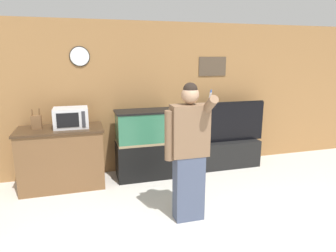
% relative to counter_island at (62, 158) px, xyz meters
% --- Properties ---
extents(wall_back_paneled, '(10.00, 0.08, 2.60)m').
position_rel_counter_island_xyz_m(wall_back_paneled, '(1.72, 0.44, 0.83)').
color(wall_back_paneled, olive).
rests_on(wall_back_paneled, ground_plane).
extents(counter_island, '(1.28, 0.68, 0.95)m').
position_rel_counter_island_xyz_m(counter_island, '(0.00, 0.00, 0.00)').
color(counter_island, brown).
rests_on(counter_island, ground_plane).
extents(microwave, '(0.51, 0.38, 0.31)m').
position_rel_counter_island_xyz_m(microwave, '(0.18, 0.01, 0.63)').
color(microwave, silver).
rests_on(microwave, counter_island).
extents(knife_block, '(0.14, 0.09, 0.31)m').
position_rel_counter_island_xyz_m(knife_block, '(-0.32, 0.04, 0.58)').
color(knife_block, brown).
rests_on(knife_block, counter_island).
extents(aquarium_on_stand, '(0.97, 0.50, 1.15)m').
position_rel_counter_island_xyz_m(aquarium_on_stand, '(1.33, 0.02, 0.10)').
color(aquarium_on_stand, black).
rests_on(aquarium_on_stand, ground_plane).
extents(tv_on_stand, '(1.39, 0.40, 1.22)m').
position_rel_counter_island_xyz_m(tv_on_stand, '(2.91, 0.08, -0.11)').
color(tv_on_stand, black).
rests_on(tv_on_stand, ground_plane).
extents(person_standing, '(0.54, 0.41, 1.73)m').
position_rel_counter_island_xyz_m(person_standing, '(1.56, -1.47, 0.42)').
color(person_standing, '#424C66').
rests_on(person_standing, ground_plane).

